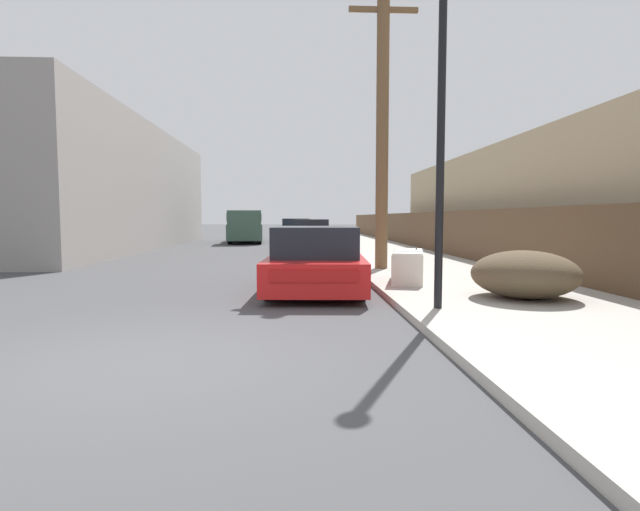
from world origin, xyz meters
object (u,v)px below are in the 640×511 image
car_parked_mid (312,236)px  pickup_truck (245,227)px  utility_pole (382,123)px  street_lamp (441,116)px  parked_sports_car_red (316,262)px  car_parked_far (297,230)px  brush_pile (525,274)px  discarded_fridge (408,266)px

car_parked_mid → pickup_truck: bearing=120.9°
utility_pole → street_lamp: 5.99m
parked_sports_car_red → car_parked_far: car_parked_far is taller
brush_pile → parked_sports_car_red: bearing=151.8°
car_parked_far → discarded_fridge: bearing=-79.8°
parked_sports_car_red → brush_pile: 3.92m
parked_sports_car_red → street_lamp: street_lamp is taller
pickup_truck → parked_sports_car_red: bearing=95.3°
discarded_fridge → brush_pile: (1.46, -2.33, 0.08)m
car_parked_far → street_lamp: (1.98, -24.61, 2.30)m
parked_sports_car_red → car_parked_far: (-0.26, 21.89, 0.08)m
parked_sports_car_red → pickup_truck: (-3.32, 19.22, 0.35)m
discarded_fridge → parked_sports_car_red: parked_sports_car_red is taller
car_parked_far → utility_pole: size_ratio=0.64×
pickup_truck → street_lamp: bearing=98.4°
car_parked_far → brush_pile: 24.03m
car_parked_far → brush_pile: size_ratio=2.68×
car_parked_mid → brush_pile: car_parked_mid is taller
discarded_fridge → car_parked_mid: 11.64m
discarded_fridge → car_parked_mid: bearing=112.2°
discarded_fridge → utility_pole: utility_pole is taller
parked_sports_car_red → car_parked_far: 21.89m
utility_pole → parked_sports_car_red: bearing=-120.7°
discarded_fridge → street_lamp: street_lamp is taller
discarded_fridge → street_lamp: 4.09m
discarded_fridge → pickup_truck: bearing=119.8°
car_parked_mid → car_parked_far: bearing=97.5°
discarded_fridge → car_parked_far: (-2.26, 21.41, 0.22)m
street_lamp → brush_pile: (1.74, 0.88, -2.44)m
discarded_fridge → pickup_truck: pickup_truck is taller
parked_sports_car_red → street_lamp: 4.00m
car_parked_mid → discarded_fridge: bearing=-77.8°
car_parked_mid → street_lamp: (1.37, -14.73, 2.30)m
car_parked_mid → utility_pole: (1.54, -8.81, 3.29)m
car_parked_mid → parked_sports_car_red: bearing=-87.6°
pickup_truck → brush_pile: size_ratio=3.11×
car_parked_far → brush_pile: bearing=-76.9°
car_parked_mid → car_parked_far: car_parked_far is taller
pickup_truck → utility_pole: utility_pole is taller
parked_sports_car_red → street_lamp: size_ratio=0.90×
street_lamp → brush_pile: bearing=26.8°
pickup_truck → utility_pole: 17.13m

